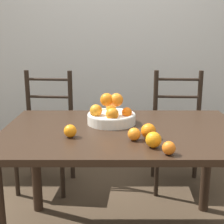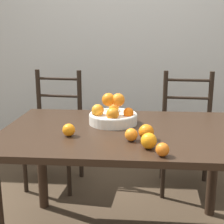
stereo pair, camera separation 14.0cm
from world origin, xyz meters
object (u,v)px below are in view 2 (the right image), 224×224
orange_loose_4 (146,132)px  orange_loose_3 (149,141)px  chair_right (187,136)px  chair_left (55,132)px  orange_loose_2 (162,150)px  orange_loose_0 (131,135)px  fruit_bowl (113,115)px  orange_loose_1 (69,130)px

orange_loose_4 → orange_loose_3: bearing=-86.4°
chair_right → chair_left: bearing=-176.4°
orange_loose_2 → orange_loose_4: 0.24m
orange_loose_3 → orange_loose_4: bearing=93.6°
orange_loose_2 → chair_left: chair_left is taller
orange_loose_4 → orange_loose_0: bearing=-157.4°
fruit_bowl → orange_loose_1: bearing=-129.6°
fruit_bowl → chair_left: bearing=129.2°
orange_loose_0 → orange_loose_2: 0.24m
orange_loose_2 → orange_loose_3: (-0.06, 0.09, 0.01)m
chair_left → fruit_bowl: bearing=-45.2°
chair_right → orange_loose_3: bearing=-104.6°
orange_loose_3 → orange_loose_1: bearing=159.7°
chair_left → orange_loose_0: bearing=-50.3°
orange_loose_0 → chair_right: 1.14m
orange_loose_0 → chair_left: bearing=124.2°
fruit_bowl → orange_loose_0: bearing=-69.2°
fruit_bowl → chair_left: 0.95m
orange_loose_1 → chair_left: 1.06m
orange_loose_3 → chair_left: chair_left is taller
orange_loose_0 → orange_loose_2: (0.14, -0.20, -0.00)m
fruit_bowl → orange_loose_4: (0.20, -0.28, -0.01)m
orange_loose_0 → orange_loose_3: size_ratio=0.85×
chair_right → orange_loose_2: bearing=-100.7°
orange_loose_0 → orange_loose_2: orange_loose_0 is taller
fruit_bowl → chair_right: 0.95m
orange_loose_2 → chair_right: 1.27m
orange_loose_0 → chair_left: (-0.68, 1.00, -0.32)m
orange_loose_4 → chair_left: bearing=128.0°
orange_loose_3 → orange_loose_4: (-0.01, 0.14, 0.00)m
orange_loose_0 → orange_loose_2: bearing=-53.7°
orange_loose_2 → chair_right: bearing=75.7°
orange_loose_0 → orange_loose_2: size_ratio=1.07×
orange_loose_4 → chair_right: bearing=69.0°
orange_loose_1 → chair_left: bearing=109.8°
orange_loose_1 → chair_right: 1.27m
fruit_bowl → orange_loose_3: fruit_bowl is taller
fruit_bowl → chair_right: chair_right is taller
orange_loose_1 → chair_left: chair_left is taller
orange_loose_3 → chair_right: 1.21m
orange_loose_3 → chair_left: bearing=124.7°
orange_loose_0 → orange_loose_3: 0.14m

